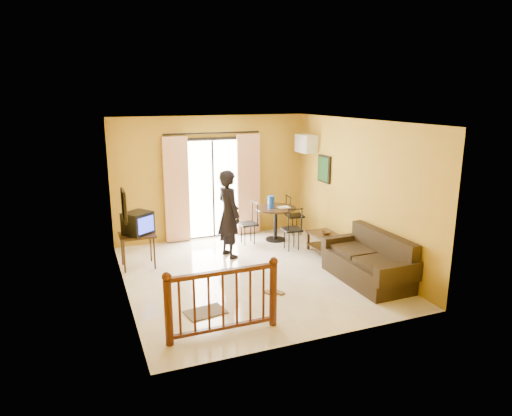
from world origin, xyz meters
name	(u,v)px	position (x,y,z in m)	size (l,w,h in m)	color
ground	(252,274)	(0.00, 0.00, 0.00)	(5.00, 5.00, 0.00)	beige
room_shell	(251,184)	(0.00, 0.00, 1.70)	(5.00, 5.00, 5.00)	white
balcony_door	(213,188)	(0.00, 2.43, 1.19)	(2.25, 0.14, 2.46)	black
tv_table	(137,238)	(-1.90, 1.15, 0.58)	(0.67, 0.55, 0.66)	black
television	(138,223)	(-1.87, 1.15, 0.88)	(0.64, 0.63, 0.43)	black
picture_left	(124,206)	(-2.22, -0.20, 1.55)	(0.05, 0.42, 0.52)	black
dining_table	(276,214)	(1.25, 1.71, 0.61)	(0.93, 0.93, 0.77)	black
water_jug	(271,202)	(1.12, 1.69, 0.91)	(0.15, 0.15, 0.28)	#123EAB
serving_tray	(283,207)	(1.39, 1.61, 0.78)	(0.28, 0.18, 0.02)	beige
dining_chairs	(278,242)	(1.24, 1.56, 0.00)	(1.71, 1.42, 0.95)	black
air_conditioner	(306,144)	(2.09, 1.95, 2.15)	(0.31, 0.60, 0.40)	white
botanical_print	(324,169)	(2.22, 1.30, 1.65)	(0.05, 0.50, 0.60)	black
coffee_table	(327,241)	(1.85, 0.44, 0.28)	(0.52, 0.94, 0.42)	black
bowl	(326,233)	(1.85, 0.50, 0.45)	(0.20, 0.20, 0.06)	brown
sofa	(370,263)	(1.86, -1.05, 0.33)	(0.87, 1.83, 0.88)	black
standing_person	(229,214)	(-0.08, 1.09, 0.90)	(0.66, 0.43, 1.80)	black
stair_balustrade	(223,297)	(-1.15, -1.90, 0.56)	(1.63, 0.13, 1.04)	#471E0F
doormat	(206,312)	(-1.21, -1.19, 0.01)	(0.60, 0.40, 0.02)	#5D534A
sandals	(274,293)	(0.05, -0.94, 0.01)	(0.32, 0.27, 0.03)	brown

